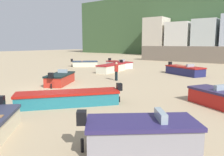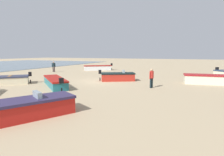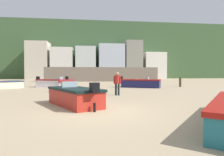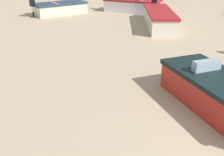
% 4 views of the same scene
% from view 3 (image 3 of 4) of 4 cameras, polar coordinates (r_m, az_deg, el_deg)
% --- Properties ---
extents(ground_plane, '(160.00, 160.00, 0.00)m').
position_cam_3_polar(ground_plane, '(7.87, -4.20, -9.77)').
color(ground_plane, tan).
extents(headland_hill, '(90.00, 32.00, 17.50)m').
position_cam_3_polar(headland_hill, '(74.07, -6.50, 6.92)').
color(headland_hill, '#3B5834').
rests_on(headland_hill, ground).
extents(harbor_pier, '(21.77, 2.40, 2.75)m').
position_cam_3_polar(harbor_pier, '(37.80, -2.91, 1.11)').
color(harbor_pier, '#716557').
rests_on(harbor_pier, ground).
extents(townhouse_far_left, '(5.67, 5.64, 10.09)m').
position_cam_3_polar(townhouse_far_left, '(56.37, -21.01, 4.83)').
color(townhouse_far_left, beige).
rests_on(townhouse_far_left, ground).
extents(townhouse_left, '(5.85, 5.14, 8.56)m').
position_cam_3_polar(townhouse_left, '(54.85, -14.52, 4.17)').
color(townhouse_left, silver).
rests_on(townhouse_left, ground).
extents(townhouse_centre_left, '(5.45, 5.13, 8.95)m').
position_cam_3_polar(townhouse_centre_left, '(54.37, -7.80, 4.43)').
color(townhouse_centre_left, silver).
rests_on(townhouse_centre_left, ground).
extents(townhouse_centre, '(7.14, 6.60, 9.71)m').
position_cam_3_polar(townhouse_centre, '(55.46, -0.31, 4.78)').
color(townhouse_centre, '#AEB9C8').
rests_on(townhouse_centre, ground).
extents(townhouse_centre_right, '(4.72, 6.76, 10.80)m').
position_cam_3_polar(townhouse_centre_right, '(56.62, 6.03, 5.25)').
color(townhouse_centre_right, gray).
rests_on(townhouse_centre_right, ground).
extents(townhouse_far_right, '(6.02, 6.02, 7.57)m').
position_cam_3_polar(townhouse_far_right, '(57.88, 12.14, 3.54)').
color(townhouse_far_right, silver).
rests_on(townhouse_far_right, ground).
extents(boat_cream_0, '(3.66, 3.52, 1.09)m').
position_cam_3_polar(boat_cream_0, '(22.32, -29.56, -1.72)').
color(boat_cream_0, beige).
rests_on(boat_cream_0, ground).
extents(boat_white_3, '(4.25, 2.62, 1.19)m').
position_cam_3_polar(boat_white_3, '(22.30, -16.58, -1.46)').
color(boat_white_3, white).
rests_on(boat_white_3, ground).
extents(boat_red_4, '(2.91, 3.73, 1.16)m').
position_cam_3_polar(boat_red_4, '(9.25, -11.09, -5.39)').
color(boat_red_4, '#B2291E').
rests_on(boat_red_4, ground).
extents(boat_navy_6, '(4.46, 3.34, 1.21)m').
position_cam_3_polar(boat_navy_6, '(21.10, 8.54, -1.55)').
color(boat_navy_6, navy).
rests_on(boat_navy_6, ground).
extents(boat_cream_7, '(1.93, 5.02, 1.23)m').
position_cam_3_polar(boat_cream_7, '(18.08, -13.23, -2.05)').
color(boat_cream_7, beige).
rests_on(boat_cream_7, ground).
extents(mooring_post_near_water, '(0.25, 0.25, 1.09)m').
position_cam_3_polar(mooring_post_near_water, '(23.33, 19.62, -1.13)').
color(mooring_post_near_water, '#44361B').
rests_on(mooring_post_near_water, ground).
extents(beach_walker_distant, '(0.52, 0.45, 1.62)m').
position_cam_3_polar(beach_walker_distant, '(13.35, 1.57, -1.08)').
color(beach_walker_distant, black).
rests_on(beach_walker_distant, ground).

